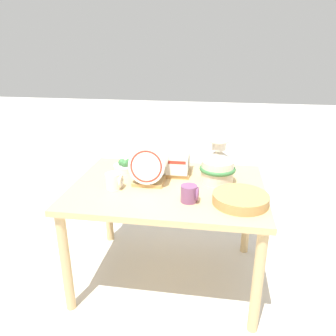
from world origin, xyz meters
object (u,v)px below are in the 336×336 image
Objects in this scene: ceramic_vase at (218,165)px; dish_rack_square_plates at (176,165)px; mug_plum_glaze at (190,194)px; dish_rack_round_plates at (149,167)px; fruit_bowl at (125,167)px; mug_cream_glaze at (114,181)px; wicker_charger_stack at (241,199)px.

ceramic_vase is 0.28m from dish_rack_square_plates.
ceramic_vase is at bearing 63.94° from mug_plum_glaze.
ceramic_vase is 1.14× the size of dish_rack_round_plates.
ceramic_vase reaches higher than fruit_bowl.
ceramic_vase is 0.61m from fruit_bowl.
mug_plum_glaze is at bearing -116.06° from ceramic_vase.
mug_cream_glaze is (-0.59, -0.18, -0.07)m from ceramic_vase.
wicker_charger_stack is 0.72m from mug_cream_glaze.
dish_rack_square_plates is 1.93× the size of mug_plum_glaze.
dish_rack_square_plates is 0.40m from mug_plum_glaze.
dish_rack_round_plates is (-0.41, -0.08, -0.01)m from ceramic_vase.
mug_cream_glaze is at bearing 173.17° from wicker_charger_stack.
mug_plum_glaze reaches higher than wicker_charger_stack.
dish_rack_round_plates is 2.45× the size of mug_plum_glaze.
fruit_bowl is at bearing 138.34° from dish_rack_round_plates.
ceramic_vase is 0.62m from mug_cream_glaze.
wicker_charger_stack is at bearing -6.83° from mug_cream_glaze.
dish_rack_round_plates is at bearing -168.71° from ceramic_vase.
dish_rack_round_plates reaches higher than dish_rack_square_plates.
mug_plum_glaze is at bearing -39.46° from fruit_bowl.
fruit_bowl is (-0.46, 0.38, -0.01)m from mug_plum_glaze.
ceramic_vase is 0.92× the size of wicker_charger_stack.
ceramic_vase is at bearing -8.62° from fruit_bowl.
ceramic_vase reaches higher than mug_plum_glaze.
wicker_charger_stack is 0.27m from mug_plum_glaze.
fruit_bowl is at bearing 92.12° from mug_cream_glaze.
mug_plum_glaze is (0.45, -0.10, 0.00)m from mug_cream_glaze.
fruit_bowl is (-0.73, 0.36, 0.00)m from wicker_charger_stack.
dish_rack_round_plates is 1.55× the size of fruit_bowl.
dish_rack_square_plates is at bearing 161.36° from ceramic_vase.
dish_rack_square_plates is (-0.26, 0.09, -0.05)m from ceramic_vase.
dish_rack_square_plates is at bearing 108.11° from mug_plum_glaze.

